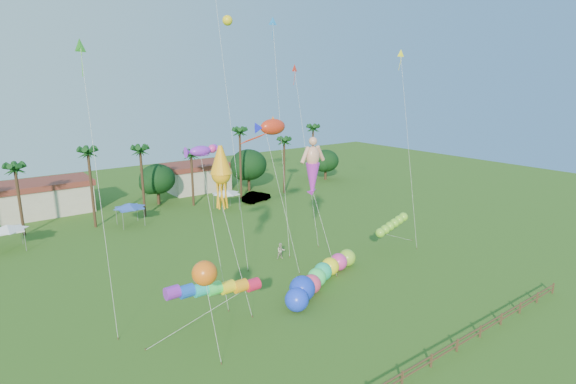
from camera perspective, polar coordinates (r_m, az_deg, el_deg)
ground at (r=36.93m, az=9.79°, el=-16.77°), size 160.00×160.00×0.00m
tree_line at (r=72.25m, az=-14.10°, el=1.93°), size 69.46×8.91×11.00m
buildings_row at (r=76.12m, az=-20.38°, el=0.32°), size 35.00×7.00×4.00m
tent_row at (r=62.41m, az=-19.31°, el=-1.73°), size 31.00×4.00×0.60m
fence at (r=33.47m, az=17.75°, el=-19.56°), size 36.12×0.12×1.00m
car_b at (r=71.78m, az=-4.03°, el=-0.59°), size 5.25×2.88×1.64m
spectator_b at (r=48.88m, az=-0.92°, el=-7.50°), size 1.05×0.95×1.78m
caterpillar_inflatable at (r=43.33m, az=4.36°, el=-10.34°), size 10.90×5.55×2.28m
blue_ball at (r=38.46m, az=1.12°, el=-13.52°), size 2.01×2.01×2.01m
rainbow_tube at (r=35.34m, az=-7.02°, el=-12.37°), size 10.29×2.32×3.63m
green_worm at (r=49.69m, az=11.64°, el=-5.09°), size 9.93×3.19×3.41m
orange_ball_kite at (r=31.16m, az=-10.54°, el=-10.11°), size 1.76×2.52×7.02m
merman_kite at (r=45.41m, az=3.14°, el=2.73°), size 2.78×5.44×12.83m
fish_kite at (r=46.47m, az=-1.93°, el=8.26°), size 4.61×6.93×15.08m
squid_kite at (r=37.05m, az=-8.48°, el=2.16°), size 2.08×4.90×13.80m
lobster_kite at (r=37.87m, az=-11.05°, el=5.12°), size 3.53×4.80×13.74m
delta_kite_red at (r=52.90m, az=0.93°, el=14.80°), size 1.10×5.12×20.61m
delta_kite_yellow at (r=53.72m, az=14.20°, el=15.92°), size 1.19×4.71×22.16m
delta_kite_green at (r=36.84m, az=-24.79°, el=15.79°), size 1.20×4.93×21.70m
delta_kite_blue at (r=50.43m, az=-1.87°, el=19.93°), size 1.82×4.88×25.31m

